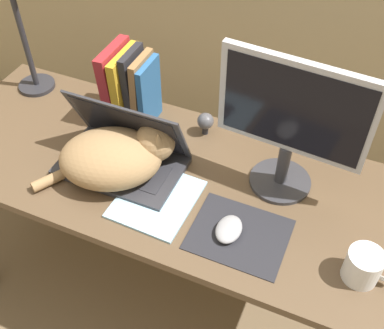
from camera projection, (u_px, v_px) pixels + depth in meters
name	position (u px, v px, depth m)	size (l,w,h in m)	color
desk	(157.00, 185.00, 1.53)	(1.46, 0.60, 0.72)	brown
laptop	(123.00, 154.00, 1.46)	(0.37, 0.23, 0.23)	#2D2D33
cat	(117.00, 156.00, 1.41)	(0.38, 0.33, 0.17)	#99754C
external_monitor	(292.00, 121.00, 1.26)	(0.41, 0.18, 0.43)	#333338
mousepad	(239.00, 234.00, 1.30)	(0.26, 0.21, 0.00)	#232328
computer_mouse	(229.00, 229.00, 1.29)	(0.07, 0.10, 0.03)	#99999E
book_row	(130.00, 87.00, 1.56)	(0.15, 0.17, 0.26)	maroon
desk_lamp	(15.00, 0.00, 1.48)	(0.17, 0.17, 0.53)	#28282D
notepad	(157.00, 199.00, 1.39)	(0.22, 0.25, 0.01)	#99C6E0
webcam	(205.00, 122.00, 1.56)	(0.05, 0.05, 0.08)	#232328
mug	(364.00, 266.00, 1.18)	(0.13, 0.09, 0.09)	white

